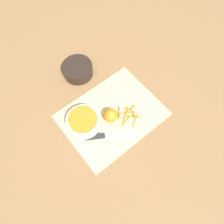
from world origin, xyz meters
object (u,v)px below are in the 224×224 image
at_px(knife, 100,136).
at_px(bowl_dark, 78,70).
at_px(orange_left, 111,115).
at_px(bowl_speckled, 84,122).

bearing_deg(knife, bowl_dark, 101.46).
height_order(knife, orange_left, orange_left).
xyz_separation_m(bowl_dark, orange_left, (-0.03, -0.32, 0.01)).
bearing_deg(bowl_dark, orange_left, -95.89).
bearing_deg(orange_left, bowl_dark, 84.11).
relative_size(knife, orange_left, 3.19).
relative_size(bowl_speckled, bowl_dark, 1.02).
bearing_deg(knife, bowl_speckled, 133.73).
bearing_deg(knife, orange_left, 54.58).
bearing_deg(bowl_speckled, orange_left, -23.80).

